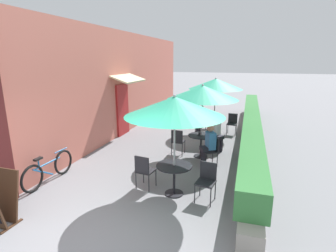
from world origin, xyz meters
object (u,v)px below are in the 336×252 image
object	(u,v)px
cafe_chair_near_right	(207,179)
cafe_chair_mid_left	(178,140)
cafe_chair_mid_back	(214,136)
cafe_chair_far_back	(207,117)
patio_umbrella_near	(175,106)
cafe_chair_near_left	(144,169)
patio_table_far	(214,120)
coffee_cup_far	(212,115)
cafe_chair_far_right	(232,122)
patio_umbrella_mid	(203,92)
seated_patron_mid_back	(216,132)
seated_patron_far_left	(201,119)
patio_table_near	(174,173)
cafe_chair_mid_right	(212,149)
patio_umbrella_far	(216,84)
coffee_cup_mid	(199,134)
patio_table_mid	(201,141)
bicycle_leaning	(49,169)
seated_patron_mid_right	(209,144)
cafe_chair_far_left	(203,124)

from	to	relation	value
cafe_chair_near_right	cafe_chair_mid_left	distance (m)	2.92
cafe_chair_mid_back	cafe_chair_far_back	xyz separation A→B (m)	(-0.68, 2.95, 0.00)
cafe_chair_near_right	patio_umbrella_near	bearing A→B (deg)	5.76
patio_umbrella_near	cafe_chair_near_left	world-z (taller)	patio_umbrella_near
patio_table_far	coffee_cup_far	size ratio (longest dim) A/B	9.28
cafe_chair_far_right	patio_umbrella_mid	bearing A→B (deg)	79.59
coffee_cup_far	cafe_chair_far_back	bearing A→B (deg)	114.86
seated_patron_mid_back	seated_patron_far_left	world-z (taller)	same
patio_table_near	seated_patron_far_left	size ratio (longest dim) A/B	0.67
cafe_chair_mid_right	seated_patron_far_left	xyz separation A→B (m)	(-0.87, 3.01, 0.17)
cafe_chair_far_right	cafe_chair_mid_back	bearing A→B (deg)	82.74
patio_umbrella_far	patio_table_near	bearing A→B (deg)	-91.96
coffee_cup_mid	patio_table_mid	bearing A→B (deg)	-15.63
cafe_chair_near_right	patio_table_mid	bearing A→B (deg)	-68.91
coffee_cup_far	patio_umbrella_mid	bearing A→B (deg)	-89.10
patio_umbrella_near	cafe_chair_mid_left	distance (m)	3.06
cafe_chair_near_right	coffee_cup_mid	xyz separation A→B (m)	(-0.66, 2.67, 0.25)
cafe_chair_mid_right	bicycle_leaning	size ratio (longest dim) A/B	0.49
coffee_cup_mid	seated_patron_mid_right	bearing A→B (deg)	-59.69
bicycle_leaning	seated_patron_far_left	bearing A→B (deg)	61.97
patio_umbrella_near	cafe_chair_far_left	distance (m)	5.20
seated_patron_mid_back	cafe_chair_far_back	size ratio (longest dim) A/B	1.44
patio_umbrella_near	cafe_chair_near_left	xyz separation A→B (m)	(-0.76, 0.03, -1.58)
cafe_chair_mid_right	cafe_chair_far_left	size ratio (longest dim) A/B	1.00
seated_patron_far_left	seated_patron_mid_back	bearing A→B (deg)	-120.16
patio_umbrella_mid	cafe_chair_mid_right	size ratio (longest dim) A/B	2.71
cafe_chair_far_left	coffee_cup_mid	bearing A→B (deg)	-138.98
seated_patron_mid_back	cafe_chair_far_right	bearing A→B (deg)	-158.72
seated_patron_far_left	bicycle_leaning	distance (m)	6.15
patio_table_near	seated_patron_far_left	distance (m)	5.02
cafe_chair_mid_left	cafe_chair_mid_back	xyz separation A→B (m)	(1.07, 0.76, 0.00)
cafe_chair_far_left	seated_patron_far_left	bearing A→B (deg)	90.00
patio_umbrella_near	seated_patron_far_left	distance (m)	5.22
cafe_chair_mid_back	patio_table_mid	bearing A→B (deg)	5.76
patio_table_far	coffee_cup_far	xyz separation A→B (m)	(-0.08, -0.04, 0.23)
patio_table_mid	cafe_chair_mid_left	distance (m)	0.76
cafe_chair_far_back	patio_table_mid	bearing A→B (deg)	-19.96
patio_table_near	coffee_cup_mid	bearing A→B (deg)	87.82
cafe_chair_mid_back	patio_umbrella_far	world-z (taller)	patio_umbrella_far
coffee_cup_mid	cafe_chair_far_right	xyz separation A→B (m)	(0.85, 3.00, -0.25)
patio_umbrella_mid	coffee_cup_mid	distance (m)	1.33
patio_table_mid	cafe_chair_mid_left	bearing A→B (deg)	-174.57
coffee_cup_mid	seated_patron_far_left	distance (m)	2.40
seated_patron_far_left	bicycle_leaning	bearing A→B (deg)	-174.70
seated_patron_mid_back	cafe_chair_far_right	distance (m)	2.42
cafe_chair_near_left	cafe_chair_far_left	size ratio (longest dim) A/B	1.00
cafe_chair_near_right	seated_patron_mid_back	xyz separation A→B (m)	(-0.19, 3.29, 0.17)
cafe_chair_far_left	cafe_chair_far_right	size ratio (longest dim) A/B	1.00
cafe_chair_far_left	seated_patron_far_left	size ratio (longest dim) A/B	0.70
coffee_cup_far	cafe_chair_far_left	bearing A→B (deg)	-114.52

